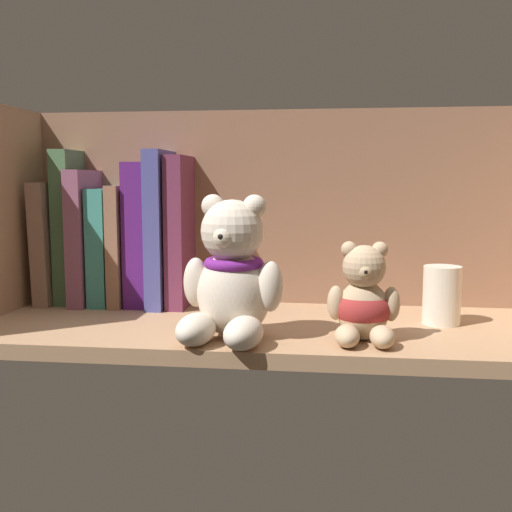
{
  "coord_description": "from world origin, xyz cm",
  "views": [
    {
      "loc": [
        6.47,
        -81.6,
        21.39
      ],
      "look_at": [
        -3.92,
        0.0,
        11.33
      ],
      "focal_mm": 42.78,
      "sensor_mm": 36.0,
      "label": 1
    }
  ],
  "objects_px": {
    "book_4": "(126,245)",
    "book_5": "(144,234)",
    "book_7": "(183,231)",
    "book_1": "(72,227)",
    "teddy_bear_larger": "(231,278)",
    "teddy_bear_smaller": "(364,302)",
    "book_0": "(54,242)",
    "book_6": "(164,228)",
    "book_2": "(90,237)",
    "pillar_candle": "(442,295)",
    "book_3": "(109,246)"
  },
  "relations": [
    {
      "from": "book_0",
      "to": "book_4",
      "type": "xyz_separation_m",
      "value": [
        0.12,
        0.0,
        -0.0
      ]
    },
    {
      "from": "book_5",
      "to": "book_7",
      "type": "distance_m",
      "value": 0.06
    },
    {
      "from": "book_0",
      "to": "book_3",
      "type": "height_order",
      "value": "book_0"
    },
    {
      "from": "book_5",
      "to": "teddy_bear_smaller",
      "type": "bearing_deg",
      "value": -30.11
    },
    {
      "from": "book_1",
      "to": "book_2",
      "type": "distance_m",
      "value": 0.03
    },
    {
      "from": "book_4",
      "to": "teddy_bear_larger",
      "type": "distance_m",
      "value": 0.29
    },
    {
      "from": "book_3",
      "to": "book_4",
      "type": "xyz_separation_m",
      "value": [
        0.03,
        0.0,
        0.0
      ]
    },
    {
      "from": "book_6",
      "to": "teddy_bear_larger",
      "type": "xyz_separation_m",
      "value": [
        0.14,
        -0.21,
        -0.04
      ]
    },
    {
      "from": "book_0",
      "to": "book_4",
      "type": "distance_m",
      "value": 0.12
    },
    {
      "from": "book_5",
      "to": "book_7",
      "type": "height_order",
      "value": "book_7"
    },
    {
      "from": "book_2",
      "to": "book_3",
      "type": "relative_size",
      "value": 1.16
    },
    {
      "from": "book_0",
      "to": "book_5",
      "type": "bearing_deg",
      "value": 0.0
    },
    {
      "from": "book_3",
      "to": "teddy_bear_smaller",
      "type": "height_order",
      "value": "book_3"
    },
    {
      "from": "book_6",
      "to": "teddy_bear_larger",
      "type": "relative_size",
      "value": 1.35
    },
    {
      "from": "book_0",
      "to": "teddy_bear_smaller",
      "type": "height_order",
      "value": "book_0"
    },
    {
      "from": "teddy_bear_larger",
      "to": "teddy_bear_smaller",
      "type": "bearing_deg",
      "value": 3.47
    },
    {
      "from": "book_1",
      "to": "teddy_bear_smaller",
      "type": "distance_m",
      "value": 0.5
    },
    {
      "from": "book_6",
      "to": "pillar_candle",
      "type": "xyz_separation_m",
      "value": [
        0.41,
        -0.09,
        -0.08
      ]
    },
    {
      "from": "book_0",
      "to": "book_6",
      "type": "bearing_deg",
      "value": 0.0
    },
    {
      "from": "teddy_bear_larger",
      "to": "teddy_bear_smaller",
      "type": "relative_size",
      "value": 1.46
    },
    {
      "from": "book_4",
      "to": "teddy_bear_smaller",
      "type": "distance_m",
      "value": 0.42
    },
    {
      "from": "book_1",
      "to": "pillar_candle",
      "type": "distance_m",
      "value": 0.58
    },
    {
      "from": "teddy_bear_larger",
      "to": "book_2",
      "type": "bearing_deg",
      "value": 142.27
    },
    {
      "from": "teddy_bear_larger",
      "to": "pillar_candle",
      "type": "distance_m",
      "value": 0.3
    },
    {
      "from": "book_4",
      "to": "book_7",
      "type": "xyz_separation_m",
      "value": [
        0.09,
        -0.0,
        0.02
      ]
    },
    {
      "from": "book_4",
      "to": "pillar_candle",
      "type": "distance_m",
      "value": 0.49
    },
    {
      "from": "book_2",
      "to": "book_4",
      "type": "bearing_deg",
      "value": 0.0
    },
    {
      "from": "book_0",
      "to": "book_7",
      "type": "relative_size",
      "value": 0.83
    },
    {
      "from": "book_2",
      "to": "pillar_candle",
      "type": "relative_size",
      "value": 2.65
    },
    {
      "from": "book_1",
      "to": "book_6",
      "type": "relative_size",
      "value": 1.01
    },
    {
      "from": "pillar_candle",
      "to": "book_5",
      "type": "bearing_deg",
      "value": 168.37
    },
    {
      "from": "teddy_bear_larger",
      "to": "book_7",
      "type": "bearing_deg",
      "value": 118.61
    },
    {
      "from": "book_2",
      "to": "book_4",
      "type": "height_order",
      "value": "book_2"
    },
    {
      "from": "book_3",
      "to": "pillar_candle",
      "type": "distance_m",
      "value": 0.52
    },
    {
      "from": "pillar_candle",
      "to": "teddy_bear_smaller",
      "type": "bearing_deg",
      "value": -136.93
    },
    {
      "from": "book_4",
      "to": "book_7",
      "type": "height_order",
      "value": "book_7"
    },
    {
      "from": "teddy_bear_larger",
      "to": "teddy_bear_smaller",
      "type": "height_order",
      "value": "teddy_bear_larger"
    },
    {
      "from": "book_4",
      "to": "book_6",
      "type": "xyz_separation_m",
      "value": [
        0.06,
        -0.0,
        0.03
      ]
    },
    {
      "from": "book_4",
      "to": "book_5",
      "type": "relative_size",
      "value": 0.84
    },
    {
      "from": "book_5",
      "to": "teddy_bear_smaller",
      "type": "distance_m",
      "value": 0.39
    },
    {
      "from": "teddy_bear_smaller",
      "to": "pillar_candle",
      "type": "relative_size",
      "value": 1.53
    },
    {
      "from": "book_6",
      "to": "teddy_bear_smaller",
      "type": "xyz_separation_m",
      "value": [
        0.3,
        -0.2,
        -0.07
      ]
    },
    {
      "from": "book_4",
      "to": "book_1",
      "type": "bearing_deg",
      "value": -180.0
    },
    {
      "from": "book_0",
      "to": "book_2",
      "type": "bearing_deg",
      "value": 0.0
    },
    {
      "from": "book_1",
      "to": "teddy_bear_smaller",
      "type": "xyz_separation_m",
      "value": [
        0.46,
        -0.2,
        -0.07
      ]
    },
    {
      "from": "book_1",
      "to": "book_6",
      "type": "height_order",
      "value": "book_1"
    },
    {
      "from": "book_1",
      "to": "book_2",
      "type": "xyz_separation_m",
      "value": [
        0.03,
        0.0,
        -0.02
      ]
    },
    {
      "from": "teddy_bear_larger",
      "to": "teddy_bear_smaller",
      "type": "distance_m",
      "value": 0.16
    },
    {
      "from": "book_5",
      "to": "book_6",
      "type": "height_order",
      "value": "book_6"
    },
    {
      "from": "book_7",
      "to": "book_1",
      "type": "bearing_deg",
      "value": 180.0
    }
  ]
}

